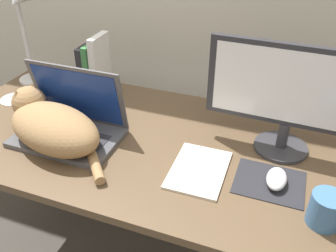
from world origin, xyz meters
name	(u,v)px	position (x,y,z in m)	size (l,w,h in m)	color
desk	(139,154)	(0.00, 0.36, 0.67)	(1.48, 0.72, 0.75)	brown
laptop	(71,124)	(-0.22, 0.29, 0.79)	(0.36, 0.23, 0.25)	#4C4C51
cat	(51,125)	(-0.25, 0.23, 0.82)	(0.46, 0.29, 0.16)	#99754C
external_monitor	(292,95)	(0.48, 0.47, 0.95)	(0.53, 0.18, 0.36)	#333338
mousepad	(269,182)	(0.46, 0.29, 0.75)	(0.20, 0.17, 0.00)	#232328
computer_mouse	(277,179)	(0.48, 0.29, 0.77)	(0.06, 0.10, 0.04)	silver
book_row	(94,66)	(-0.32, 0.63, 0.86)	(0.10, 0.14, 0.25)	#232328
desk_lamp	(22,16)	(-0.60, 0.58, 1.05)	(0.17, 0.17, 0.46)	silver
notepad	(199,170)	(0.25, 0.27, 0.75)	(0.17, 0.23, 0.01)	silver
mug	(327,210)	(0.61, 0.18, 0.79)	(0.13, 0.09, 0.09)	teal
cd_disc	(15,99)	(-0.60, 0.44, 0.75)	(0.12, 0.12, 0.00)	silver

